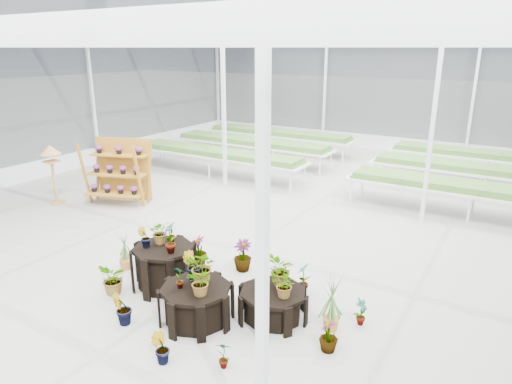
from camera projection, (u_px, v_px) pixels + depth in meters
The scene contains 10 objects.
ground_plane at pixel (235, 254), 9.70m from camera, with size 24.00×24.00×0.00m, color gray.
greenhouse_shell at pixel (233, 151), 9.02m from camera, with size 18.00×24.00×4.50m, color white, non-canonical shape.
steel_frame at pixel (233, 151), 9.02m from camera, with size 18.00×24.00×4.50m, color silver, non-canonical shape.
nursery_benches at pixel (352, 164), 15.45m from camera, with size 16.00×7.00×0.84m, color silver, non-canonical shape.
plinth_tall at pixel (164, 267), 8.29m from camera, with size 1.15×1.15×0.78m, color black.
plinth_mid at pixel (196, 304), 7.24m from camera, with size 1.17×1.17×0.61m, color black.
plinth_low at pixel (273, 304), 7.34m from camera, with size 1.11×1.11×0.50m, color black.
shelf_rack at pixel (117, 172), 12.65m from camera, with size 1.69×0.90×1.79m, color #97651A, non-canonical shape.
bird_table at pixel (53, 175), 12.57m from camera, with size 0.40×0.40×1.69m, color #B48142, non-canonical shape.
nursery_plants at pixel (210, 271), 7.78m from camera, with size 4.93×3.26×1.36m.
Camera 1 is at (4.94, -7.35, 4.20)m, focal length 32.00 mm.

